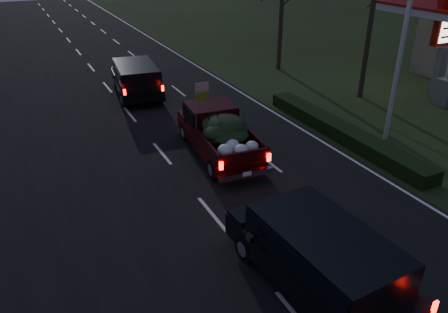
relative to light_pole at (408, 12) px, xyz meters
name	(u,v)px	position (x,y,z in m)	size (l,w,h in m)	color
ground	(212,215)	(-9.50, -2.00, -5.48)	(120.00, 120.00, 0.00)	black
road_asphalt	(212,215)	(-9.50, -2.00, -5.47)	(14.00, 120.00, 0.02)	black
hedge_row	(341,131)	(-1.70, 1.00, -5.18)	(1.00, 10.00, 0.60)	black
light_pole	(408,12)	(0.00, 0.00, 0.00)	(0.50, 0.90, 9.16)	silver
gas_price_pylon	(448,30)	(6.50, 2.99, -1.71)	(2.00, 0.41, 5.57)	gray
pickup_truck	(218,130)	(-7.36, 1.99, -4.43)	(2.53, 5.51, 2.80)	#360708
lead_suv	(136,76)	(-8.29, 10.73, -4.35)	(2.77, 5.43, 1.50)	black
rear_suv	(321,254)	(-8.51, -6.24, -4.32)	(2.65, 5.43, 1.53)	black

